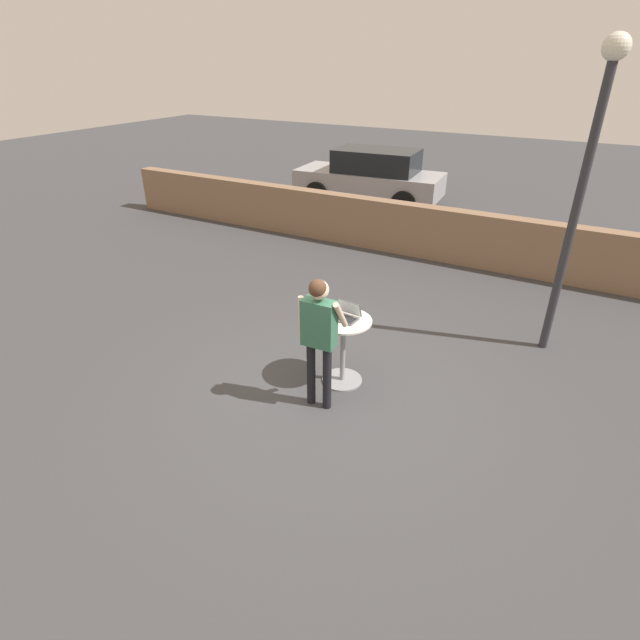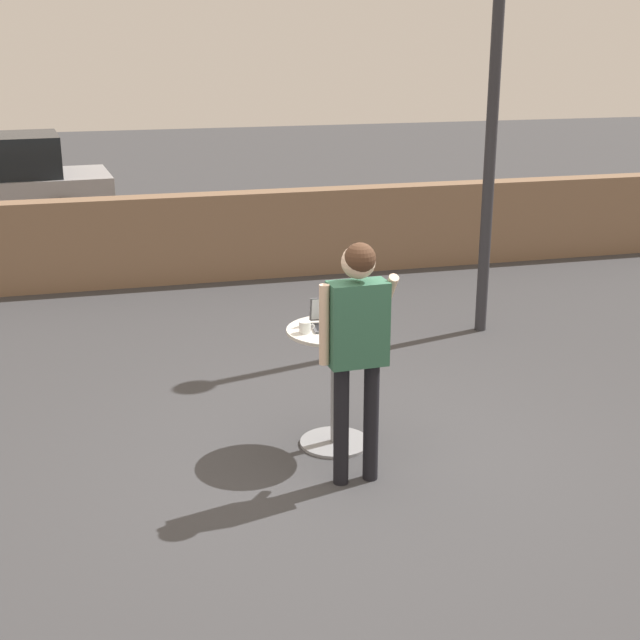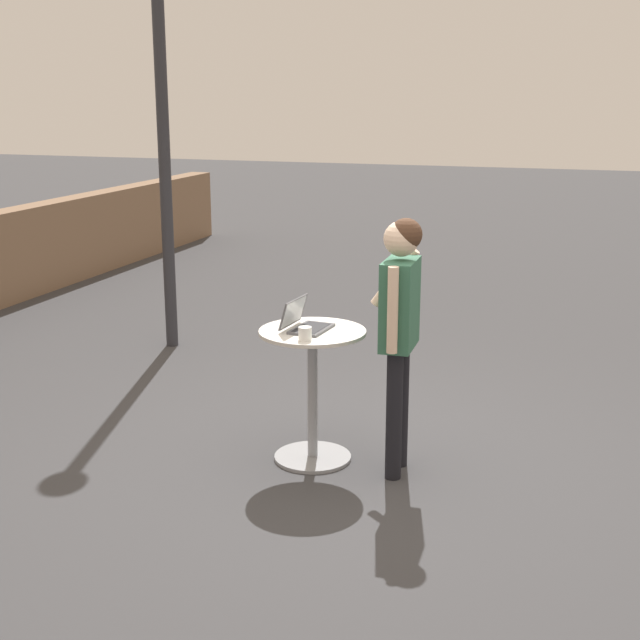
% 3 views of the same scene
% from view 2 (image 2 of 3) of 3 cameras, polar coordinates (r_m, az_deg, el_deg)
% --- Properties ---
extents(ground_plane, '(50.00, 50.00, 0.00)m').
position_cam_2_polar(ground_plane, '(6.71, 2.27, -9.40)').
color(ground_plane, '#3D3D3F').
extents(pavement_kerb, '(17.81, 0.35, 1.12)m').
position_cam_2_polar(pavement_kerb, '(11.68, -5.81, 5.37)').
color(pavement_kerb, '#84664C').
rests_on(pavement_kerb, ground_plane).
extents(cafe_table, '(0.74, 0.74, 0.95)m').
position_cam_2_polar(cafe_table, '(6.82, 0.98, -3.46)').
color(cafe_table, gray).
rests_on(cafe_table, ground_plane).
extents(laptop, '(0.37, 0.31, 0.21)m').
position_cam_2_polar(laptop, '(6.74, 0.91, -0.03)').
color(laptop, '#515156').
rests_on(laptop, cafe_table).
extents(coffee_mug, '(0.12, 0.09, 0.09)m').
position_cam_2_polar(coffee_mug, '(6.60, -0.97, -0.46)').
color(coffee_mug, white).
rests_on(coffee_mug, cafe_table).
extents(standing_person, '(0.55, 0.40, 1.76)m').
position_cam_2_polar(standing_person, '(6.08, 2.40, -0.77)').
color(standing_person, black).
rests_on(standing_person, ground_plane).
extents(street_lamp, '(0.32, 0.32, 4.22)m').
position_cam_2_polar(street_lamp, '(9.35, 11.15, 15.48)').
color(street_lamp, '#2D2D33').
rests_on(street_lamp, ground_plane).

